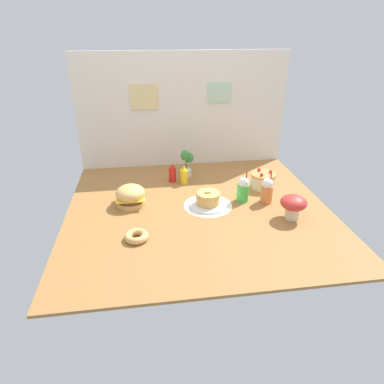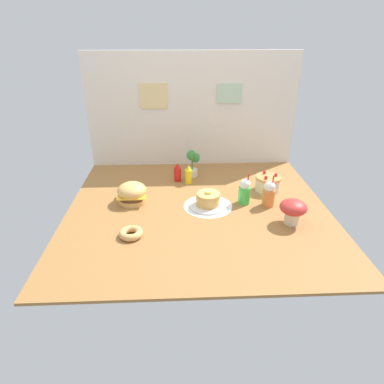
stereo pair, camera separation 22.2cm
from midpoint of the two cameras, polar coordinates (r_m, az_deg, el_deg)
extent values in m
cube|color=#9E6B38|center=(2.61, -1.34, -2.99)|extent=(2.03, 1.92, 0.02)
cube|color=silver|center=(3.30, -3.49, 13.72)|extent=(2.03, 0.03, 1.09)
cube|color=beige|center=(3.24, -10.24, 15.80)|extent=(0.26, 0.01, 0.23)
cube|color=#B2D1B2|center=(3.30, 2.75, 16.65)|extent=(0.24, 0.01, 0.18)
cylinder|color=white|center=(2.64, 0.35, -2.34)|extent=(0.39, 0.39, 0.00)
cylinder|color=#DBA859|center=(2.71, -12.72, -1.80)|extent=(0.23, 0.23, 0.04)
cylinder|color=#59331E|center=(2.70, -12.80, -1.14)|extent=(0.21, 0.21, 0.03)
cube|color=yellow|center=(2.69, -12.84, -0.77)|extent=(0.22, 0.22, 0.01)
ellipsoid|color=#E5B260|center=(2.68, -12.90, -0.25)|extent=(0.23, 0.23, 0.13)
cylinder|color=white|center=(2.64, 0.35, -2.18)|extent=(0.30, 0.30, 0.01)
cylinder|color=#E0AD5B|center=(2.63, 0.30, -1.79)|extent=(0.18, 0.18, 0.02)
cylinder|color=#E0AD5B|center=(2.62, 0.36, -1.34)|extent=(0.19, 0.19, 0.02)
cylinder|color=#E0AD5B|center=(2.60, 0.26, -0.91)|extent=(0.18, 0.18, 0.02)
cylinder|color=#E0AD5B|center=(2.59, 0.42, -0.41)|extent=(0.18, 0.18, 0.02)
cube|color=#F7E072|center=(2.58, 0.35, 0.02)|extent=(0.04, 0.04, 0.02)
cylinder|color=beige|center=(2.96, 10.01, 1.78)|extent=(0.21, 0.21, 0.11)
cylinder|color=#EA8C4C|center=(2.93, 10.11, 2.94)|extent=(0.22, 0.22, 0.02)
sphere|color=red|center=(2.95, 11.30, 3.42)|extent=(0.03, 0.03, 0.03)
sphere|color=red|center=(2.97, 9.39, 3.78)|extent=(0.03, 0.03, 0.03)
sphere|color=red|center=(2.87, 9.75, 2.91)|extent=(0.03, 0.03, 0.03)
cylinder|color=red|center=(3.04, -5.47, 2.93)|extent=(0.07, 0.07, 0.13)
cone|color=red|center=(3.00, -5.54, 4.46)|extent=(0.05, 0.05, 0.04)
cylinder|color=yellow|center=(2.99, -3.51, 2.59)|extent=(0.07, 0.07, 0.13)
cone|color=yellow|center=(2.96, -3.55, 4.14)|extent=(0.05, 0.05, 0.04)
cylinder|color=green|center=(2.70, 6.41, -0.20)|extent=(0.10, 0.10, 0.14)
sphere|color=white|center=(2.66, 6.51, 1.61)|extent=(0.09, 0.09, 0.09)
cylinder|color=red|center=(2.65, 6.95, 2.19)|extent=(0.01, 0.03, 0.14)
cylinder|color=orange|center=(2.71, 10.44, -0.43)|extent=(0.10, 0.10, 0.14)
sphere|color=white|center=(2.67, 10.60, 1.38)|extent=(0.09, 0.09, 0.09)
cylinder|color=red|center=(2.66, 11.05, 1.95)|extent=(0.01, 0.02, 0.14)
torus|color=tan|center=(2.28, -12.31, -7.54)|extent=(0.16, 0.16, 0.05)
torus|color=#8CCC8C|center=(2.28, -12.32, -7.46)|extent=(0.16, 0.16, 0.04)
cylinder|color=white|center=(3.15, -3.01, 3.31)|extent=(0.10, 0.10, 0.07)
cylinder|color=#4C7238|center=(3.12, -3.05, 4.94)|extent=(0.01, 0.01, 0.12)
ellipsoid|color=#38843D|center=(3.10, -2.51, 5.87)|extent=(0.08, 0.05, 0.10)
ellipsoid|color=#38843D|center=(3.12, -3.28, 6.33)|extent=(0.08, 0.05, 0.10)
ellipsoid|color=#38843D|center=(3.06, -3.31, 6.26)|extent=(0.08, 0.05, 0.10)
cylinder|color=beige|center=(2.53, 14.45, -3.56)|extent=(0.11, 0.11, 0.09)
ellipsoid|color=red|center=(2.49, 14.68, -1.83)|extent=(0.19, 0.19, 0.11)
camera|label=1|loc=(0.11, -92.46, -1.23)|focal=31.01mm
camera|label=2|loc=(0.11, 87.54, 1.23)|focal=31.01mm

